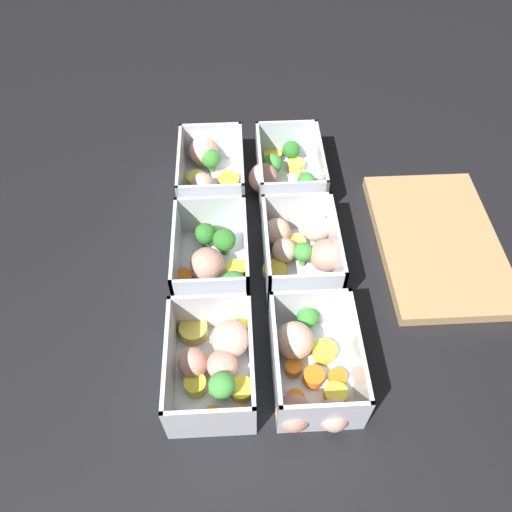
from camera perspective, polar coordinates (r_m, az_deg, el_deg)
The scene contains 8 objects.
ground_plane at distance 0.75m, azimuth 0.00°, elevation -1.25°, with size 4.00×4.00×0.00m, color black.
container_near_left at distance 0.86m, azimuth -5.38°, elevation 9.74°, with size 0.17×0.11×0.08m.
container_near_center at distance 0.73m, azimuth -4.90°, elevation -0.22°, with size 0.16×0.11×0.08m.
container_near_right at distance 0.64m, azimuth -4.64°, elevation -11.85°, with size 0.17×0.11×0.08m.
container_far_left at distance 0.85m, azimuth 3.06°, elevation 9.52°, with size 0.16×0.13×0.08m.
container_far_center at distance 0.74m, azimuth 5.32°, elevation 0.79°, with size 0.16×0.13×0.08m.
container_far_right at distance 0.64m, azimuth 6.13°, elevation -12.63°, with size 0.17×0.12×0.08m.
cutting_board at distance 0.82m, azimuth 20.03°, elevation 1.54°, with size 0.28×0.18×0.02m.
Camera 1 is at (0.45, -0.02, 0.60)m, focal length 35.00 mm.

